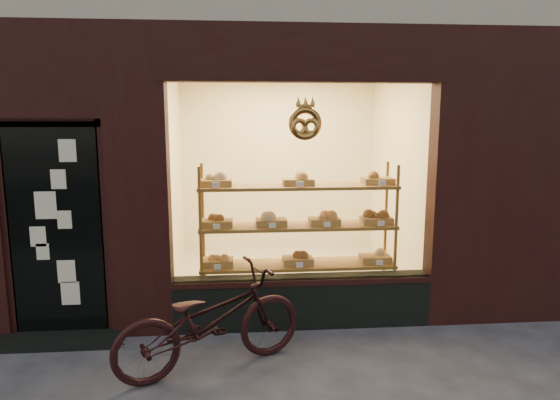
{
  "coord_description": "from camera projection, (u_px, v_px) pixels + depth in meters",
  "views": [
    {
      "loc": [
        -0.22,
        -2.88,
        2.24
      ],
      "look_at": [
        0.2,
        2.0,
        1.4
      ],
      "focal_mm": 32.0,
      "sensor_mm": 36.0,
      "label": 1
    }
  ],
  "objects": [
    {
      "name": "display_shelf",
      "position": [
        298.0,
        239.0,
        5.63
      ],
      "size": [
        2.2,
        0.45,
        1.7
      ],
      "color": "olive",
      "rests_on": "ground"
    },
    {
      "name": "bicycle",
      "position": [
        211.0,
        320.0,
        4.37
      ],
      "size": [
        1.83,
        1.24,
        0.91
      ],
      "primitive_type": "imported",
      "rotation": [
        0.0,
        0.0,
        1.98
      ],
      "color": "black",
      "rests_on": "ground"
    }
  ]
}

